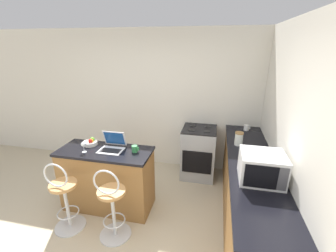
% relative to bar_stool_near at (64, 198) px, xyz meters
% --- Properties ---
extents(ground_plane, '(20.00, 20.00, 0.00)m').
position_rel_bar_stool_near_xyz_m(ground_plane, '(0.62, -0.24, -0.47)').
color(ground_plane, '#BCAD8E').
extents(wall_back, '(12.00, 0.06, 2.60)m').
position_rel_bar_stool_near_xyz_m(wall_back, '(0.62, 2.01, 0.83)').
color(wall_back, silver).
rests_on(wall_back, ground_plane).
extents(wall_right, '(0.06, 12.00, 2.60)m').
position_rel_bar_stool_near_xyz_m(wall_right, '(2.62, -0.24, 0.83)').
color(wall_right, silver).
rests_on(wall_right, ground_plane).
extents(breakfast_bar, '(1.31, 0.56, 0.93)m').
position_rel_bar_stool_near_xyz_m(breakfast_bar, '(0.33, 0.53, -0.01)').
color(breakfast_bar, olive).
rests_on(breakfast_bar, ground_plane).
extents(counter_right, '(0.60, 2.76, 0.93)m').
position_rel_bar_stool_near_xyz_m(counter_right, '(2.30, 0.62, -0.01)').
color(counter_right, olive).
rests_on(counter_right, ground_plane).
extents(bar_stool_near, '(0.40, 0.40, 1.01)m').
position_rel_bar_stool_near_xyz_m(bar_stool_near, '(0.00, 0.00, 0.00)').
color(bar_stool_near, silver).
rests_on(bar_stool_near, ground_plane).
extents(bar_stool_far, '(0.40, 0.40, 1.01)m').
position_rel_bar_stool_near_xyz_m(bar_stool_far, '(0.65, 0.00, 0.00)').
color(bar_stool_far, silver).
rests_on(bar_stool_far, ground_plane).
extents(laptop, '(0.33, 0.30, 0.25)m').
position_rel_bar_stool_near_xyz_m(laptop, '(0.42, 0.59, 0.51)').
color(laptop, silver).
rests_on(laptop, breakfast_bar).
extents(microwave, '(0.45, 0.41, 0.31)m').
position_rel_bar_stool_near_xyz_m(microwave, '(2.32, 0.23, 0.61)').
color(microwave, white).
rests_on(microwave, counter_right).
extents(stove_range, '(0.59, 0.59, 0.93)m').
position_rel_bar_stool_near_xyz_m(stove_range, '(1.55, 1.67, -0.01)').
color(stove_range, '#9EA3A8').
rests_on(stove_range, ground_plane).
extents(mug_white, '(0.10, 0.08, 0.09)m').
position_rel_bar_stool_near_xyz_m(mug_white, '(2.34, 1.78, 0.50)').
color(mug_white, white).
rests_on(mug_white, counter_right).
extents(storage_jar, '(0.12, 0.12, 0.20)m').
position_rel_bar_stool_near_xyz_m(storage_jar, '(2.16, 1.12, 0.55)').
color(storage_jar, silver).
rests_on(storage_jar, counter_right).
extents(mug_green, '(0.10, 0.08, 0.09)m').
position_rel_bar_stool_near_xyz_m(mug_green, '(0.76, 0.58, 0.50)').
color(mug_green, '#338447').
rests_on(mug_green, breakfast_bar).
extents(fruit_bowl, '(0.21, 0.21, 0.11)m').
position_rel_bar_stool_near_xyz_m(fruit_bowl, '(0.05, 0.65, 0.49)').
color(fruit_bowl, silver).
rests_on(fruit_bowl, breakfast_bar).
extents(wine_glass_tall, '(0.07, 0.07, 0.15)m').
position_rel_bar_stool_near_xyz_m(wine_glass_tall, '(0.09, 0.42, 0.56)').
color(wine_glass_tall, silver).
rests_on(wine_glass_tall, breakfast_bar).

